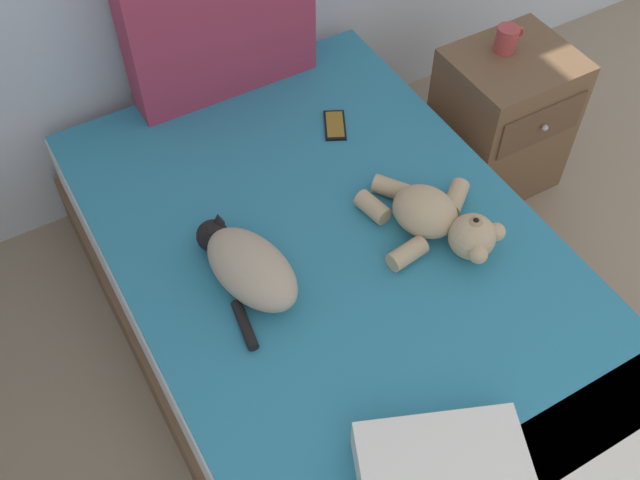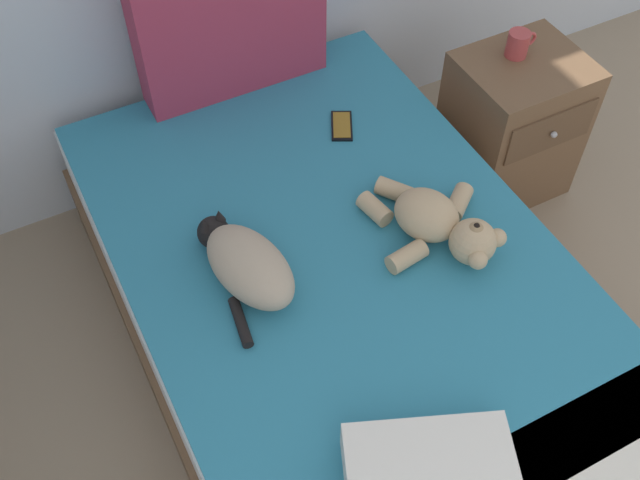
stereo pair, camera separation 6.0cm
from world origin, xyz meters
name	(u,v)px [view 2 (the right image)]	position (x,y,z in m)	size (l,w,h in m)	color
bed	(342,307)	(1.24, 2.55, 0.25)	(1.29, 2.01, 0.51)	brown
patterned_cushion	(230,23)	(1.28, 3.46, 0.76)	(0.67, 0.15, 0.51)	#A5334C
cat	(246,263)	(0.96, 2.62, 0.58)	(0.26, 0.44, 0.15)	tan
teddy_bear	(439,224)	(1.54, 2.49, 0.57)	(0.39, 0.47, 0.15)	tan
cell_phone	(342,126)	(1.51, 3.07, 0.51)	(0.13, 0.16, 0.01)	black
nightstand	(511,127)	(2.21, 2.96, 0.30)	(0.45, 0.42, 0.60)	brown
mug	(518,44)	(2.20, 3.02, 0.65)	(0.12, 0.08, 0.09)	#B23F3F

